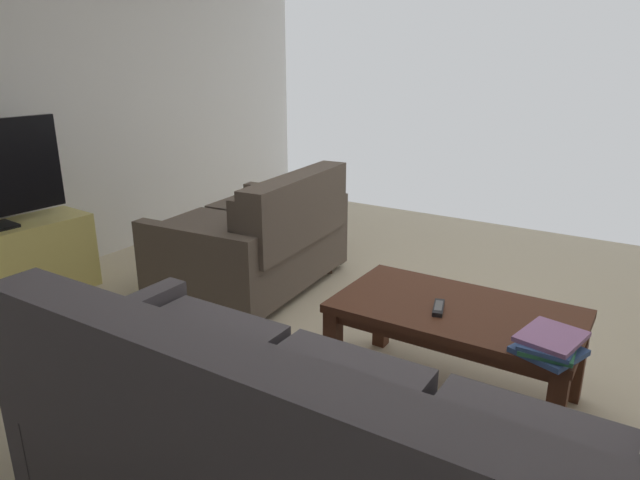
{
  "coord_description": "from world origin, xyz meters",
  "views": [
    {
      "loc": [
        -0.93,
        2.51,
        1.55
      ],
      "look_at": [
        0.26,
        0.61,
        0.82
      ],
      "focal_mm": 32.08,
      "sensor_mm": 36.0,
      "label": 1
    }
  ],
  "objects_px": {
    "sofa_main": "(295,456)",
    "book_stack": "(550,344)",
    "loveseat_near": "(258,239)",
    "tv_remote": "(438,308)",
    "coffee_table": "(456,321)"
  },
  "relations": [
    {
      "from": "book_stack",
      "to": "tv_remote",
      "type": "bearing_deg",
      "value": -15.71
    },
    {
      "from": "sofa_main",
      "to": "coffee_table",
      "type": "xyz_separation_m",
      "value": [
        -0.12,
        -1.12,
        0.02
      ]
    },
    {
      "from": "book_stack",
      "to": "tv_remote",
      "type": "distance_m",
      "value": 0.52
    },
    {
      "from": "tv_remote",
      "to": "coffee_table",
      "type": "bearing_deg",
      "value": -131.18
    },
    {
      "from": "tv_remote",
      "to": "loveseat_near",
      "type": "bearing_deg",
      "value": -22.39
    },
    {
      "from": "coffee_table",
      "to": "book_stack",
      "type": "relative_size",
      "value": 3.59
    },
    {
      "from": "loveseat_near",
      "to": "tv_remote",
      "type": "relative_size",
      "value": 8.01
    },
    {
      "from": "book_stack",
      "to": "tv_remote",
      "type": "height_order",
      "value": "book_stack"
    },
    {
      "from": "sofa_main",
      "to": "loveseat_near",
      "type": "height_order",
      "value": "sofa_main"
    },
    {
      "from": "sofa_main",
      "to": "loveseat_near",
      "type": "distance_m",
      "value": 2.22
    },
    {
      "from": "coffee_table",
      "to": "book_stack",
      "type": "bearing_deg",
      "value": 154.24
    },
    {
      "from": "sofa_main",
      "to": "coffee_table",
      "type": "bearing_deg",
      "value": -96.0
    },
    {
      "from": "coffee_table",
      "to": "book_stack",
      "type": "height_order",
      "value": "book_stack"
    },
    {
      "from": "tv_remote",
      "to": "sofa_main",
      "type": "bearing_deg",
      "value": 86.94
    },
    {
      "from": "sofa_main",
      "to": "book_stack",
      "type": "distance_m",
      "value": 1.08
    }
  ]
}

